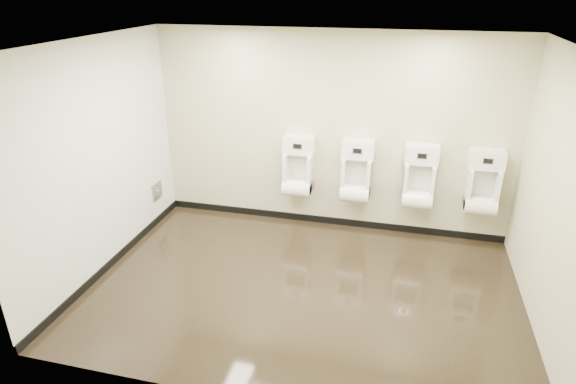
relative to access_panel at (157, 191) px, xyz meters
name	(u,v)px	position (x,y,z in m)	size (l,w,h in m)	color
ground	(303,289)	(2.48, -1.20, -0.50)	(5.00, 3.50, 0.00)	black
ceiling	(306,44)	(2.48, -1.20, 2.30)	(5.00, 3.50, 0.00)	white
back_wall	(331,134)	(2.48, 0.55, 0.90)	(5.00, 0.02, 2.80)	#BDB895
front_wall	(256,266)	(2.48, -2.95, 0.90)	(5.00, 0.02, 2.80)	#BDB895
left_wall	(98,161)	(-0.02, -1.20, 0.90)	(0.02, 3.50, 2.80)	#BDB895
right_wall	(560,204)	(4.98, -1.20, 0.90)	(0.02, 3.50, 2.80)	#BDB895
tile_overlay_left	(99,161)	(-0.01, -1.20, 0.90)	(0.01, 3.50, 2.80)	white
skirting_back	(327,220)	(2.48, 0.54, -0.45)	(5.00, 0.02, 0.10)	black
skirting_left	(116,258)	(-0.01, -1.20, -0.45)	(0.02, 3.50, 0.10)	black
access_panel	(157,191)	(0.00, 0.00, 0.00)	(0.04, 0.25, 0.25)	#9E9EA3
urinal_0	(298,171)	(2.05, 0.40, 0.36)	(0.46, 0.34, 0.85)	white
urinal_1	(356,176)	(2.89, 0.40, 0.36)	(0.46, 0.34, 0.85)	white
urinal_2	(419,181)	(3.73, 0.40, 0.36)	(0.46, 0.34, 0.85)	white
urinal_3	(483,187)	(4.55, 0.40, 0.36)	(0.46, 0.34, 0.85)	white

